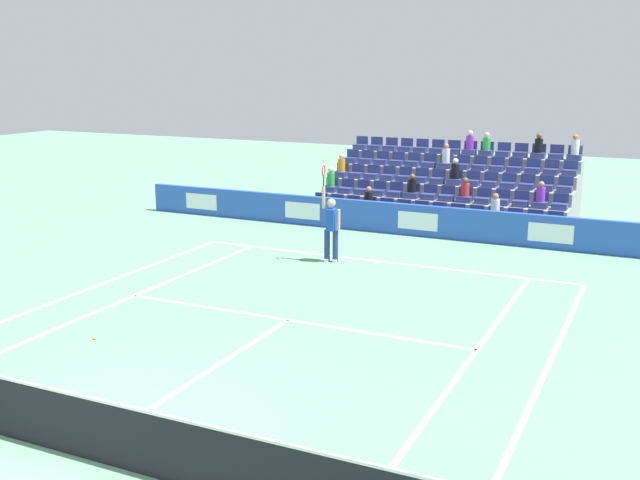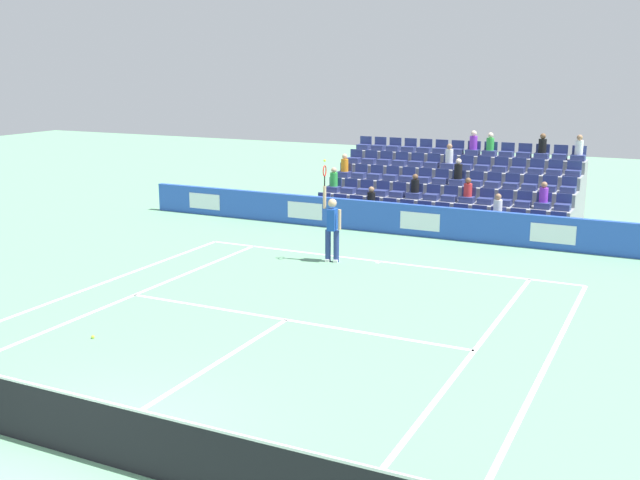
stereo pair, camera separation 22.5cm
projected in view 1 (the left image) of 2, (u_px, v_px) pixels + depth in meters
ground_plane at (77, 456)px, 10.63m from camera, size 80.00×80.00×0.00m
line_baseline at (379, 261)px, 21.10m from camera, size 10.97×0.10×0.01m
line_service at (288, 320)px, 16.27m from camera, size 8.23×0.10×0.01m
line_centre_service at (204, 374)px, 13.45m from camera, size 0.10×6.40×0.01m
line_singles_sideline_left at (122, 301)px, 17.57m from camera, size 0.10×11.89×0.01m
line_singles_sideline_right at (471, 358)px, 14.16m from camera, size 0.10×11.89×0.01m
line_doubles_sideline_left at (77, 293)px, 18.14m from camera, size 0.10×11.89×0.01m
line_doubles_sideline_right at (546, 370)px, 13.59m from camera, size 0.10×11.89×0.01m
line_centre_mark at (377, 262)px, 21.01m from camera, size 0.10×0.20×0.01m
sponsor_barrier at (419, 220)px, 24.11m from camera, size 20.52×0.22×1.01m
tennis_net at (74, 424)px, 10.52m from camera, size 11.97×0.10×1.07m
tennis_player at (331, 227)px, 20.85m from camera, size 0.53×0.39×2.85m
stadium_stand at (450, 194)px, 27.18m from camera, size 8.68×4.75×3.00m
loose_tennis_ball at (95, 338)px, 15.11m from camera, size 0.07×0.07×0.07m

